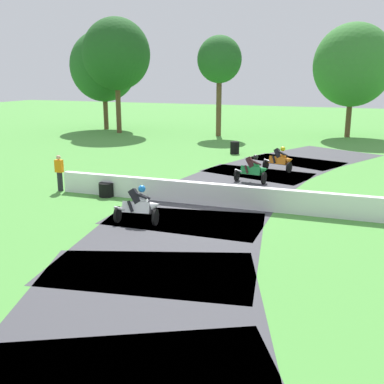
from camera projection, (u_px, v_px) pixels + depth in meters
name	position (u px, v px, depth m)	size (l,w,h in m)	color
ground_plane	(204.00, 204.00, 18.67)	(120.00, 120.00, 0.00)	#4C933D
track_asphalt	(238.00, 208.00, 18.20)	(10.85, 35.12, 0.01)	#3D3D42
safety_barrier	(330.00, 205.00, 16.93)	(0.30, 22.84, 0.90)	white
motorcycle_lead_orange	(280.00, 160.00, 24.93)	(1.73, 1.13, 1.43)	black
motorcycle_chase_green	(253.00, 169.00, 22.35)	(1.71, 0.91, 1.43)	black
motorcycle_trailing_white	(139.00, 206.00, 16.19)	(1.67, 0.97, 1.43)	black
tire_stack_near	(235.00, 148.00, 30.46)	(0.60, 0.60, 0.80)	black
tire_stack_mid_a	(106.00, 190.00, 19.82)	(0.64, 0.64, 0.60)	black
track_marshal	(59.00, 173.00, 20.65)	(0.34, 0.24, 1.63)	#232328
tree_far_left	(219.00, 60.00, 37.82)	(3.65, 3.65, 8.21)	brown
tree_far_right	(104.00, 66.00, 42.75)	(6.17, 6.17, 9.08)	brown
tree_mid_rise	(116.00, 54.00, 39.81)	(5.86, 5.86, 9.88)	brown
tree_behind_barrier	(353.00, 65.00, 37.23)	(6.33, 6.33, 9.15)	brown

